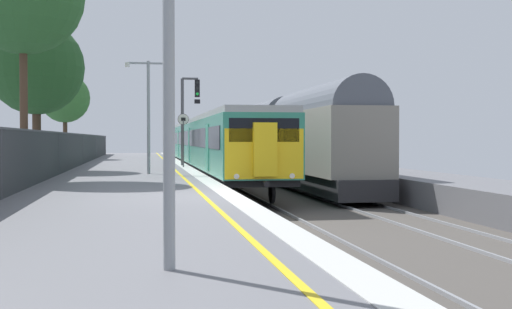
{
  "coord_description": "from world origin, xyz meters",
  "views": [
    {
      "loc": [
        -1.98,
        -17.31,
        1.52
      ],
      "look_at": [
        1.76,
        4.07,
        1.01
      ],
      "focal_mm": 46.16,
      "sensor_mm": 36.0,
      "label": 1
    }
  ],
  "objects_px": {
    "freight_train_adjacent_track": "(267,137)",
    "speed_limit_sign": "(183,133)",
    "platform_lamp_near": "(169,8)",
    "platform_lamp_mid": "(148,106)",
    "commuter_train_at_platform": "(205,143)",
    "background_tree_centre": "(36,70)",
    "background_tree_right": "(66,99)",
    "signal_gantry": "(187,111)"
  },
  "relations": [
    {
      "from": "speed_limit_sign",
      "to": "background_tree_right",
      "type": "distance_m",
      "value": 17.87
    },
    {
      "from": "speed_limit_sign",
      "to": "platform_lamp_mid",
      "type": "xyz_separation_m",
      "value": [
        -1.91,
        -6.35,
        1.12
      ]
    },
    {
      "from": "freight_train_adjacent_track",
      "to": "platform_lamp_near",
      "type": "xyz_separation_m",
      "value": [
        -7.76,
        -34.44,
        1.36
      ]
    },
    {
      "from": "background_tree_centre",
      "to": "background_tree_right",
      "type": "bearing_deg",
      "value": 92.02
    },
    {
      "from": "platform_lamp_near",
      "to": "freight_train_adjacent_track",
      "type": "bearing_deg",
      "value": 77.31
    },
    {
      "from": "freight_train_adjacent_track",
      "to": "platform_lamp_near",
      "type": "height_order",
      "value": "platform_lamp_near"
    },
    {
      "from": "signal_gantry",
      "to": "background_tree_right",
      "type": "bearing_deg",
      "value": 121.24
    },
    {
      "from": "freight_train_adjacent_track",
      "to": "background_tree_centre",
      "type": "relative_size",
      "value": 5.44
    },
    {
      "from": "speed_limit_sign",
      "to": "platform_lamp_mid",
      "type": "height_order",
      "value": "platform_lamp_mid"
    },
    {
      "from": "signal_gantry",
      "to": "platform_lamp_mid",
      "type": "relative_size",
      "value": 1.02
    },
    {
      "from": "freight_train_adjacent_track",
      "to": "background_tree_centre",
      "type": "height_order",
      "value": "background_tree_centre"
    },
    {
      "from": "freight_train_adjacent_track",
      "to": "background_tree_centre",
      "type": "distance_m",
      "value": 16.36
    },
    {
      "from": "commuter_train_at_platform",
      "to": "freight_train_adjacent_track",
      "type": "bearing_deg",
      "value": -8.5
    },
    {
      "from": "commuter_train_at_platform",
      "to": "freight_train_adjacent_track",
      "type": "relative_size",
      "value": 1.09
    },
    {
      "from": "background_tree_centre",
      "to": "freight_train_adjacent_track",
      "type": "bearing_deg",
      "value": 35.94
    },
    {
      "from": "platform_lamp_mid",
      "to": "background_tree_centre",
      "type": "xyz_separation_m",
      "value": [
        -5.24,
        3.67,
        1.87
      ]
    },
    {
      "from": "speed_limit_sign",
      "to": "background_tree_centre",
      "type": "distance_m",
      "value": 8.2
    },
    {
      "from": "signal_gantry",
      "to": "background_tree_centre",
      "type": "bearing_deg",
      "value": -146.06
    },
    {
      "from": "commuter_train_at_platform",
      "to": "speed_limit_sign",
      "type": "distance_m",
      "value": 7.59
    },
    {
      "from": "freight_train_adjacent_track",
      "to": "background_tree_right",
      "type": "distance_m",
      "value": 16.66
    },
    {
      "from": "speed_limit_sign",
      "to": "platform_lamp_near",
      "type": "xyz_separation_m",
      "value": [
        -1.91,
        -27.7,
        1.21
      ]
    },
    {
      "from": "background_tree_centre",
      "to": "background_tree_right",
      "type": "height_order",
      "value": "background_tree_centre"
    },
    {
      "from": "speed_limit_sign",
      "to": "background_tree_right",
      "type": "height_order",
      "value": "background_tree_right"
    },
    {
      "from": "freight_train_adjacent_track",
      "to": "speed_limit_sign",
      "type": "bearing_deg",
      "value": -130.94
    },
    {
      "from": "background_tree_centre",
      "to": "background_tree_right",
      "type": "xyz_separation_m",
      "value": [
        -0.65,
        18.54,
        -0.32
      ]
    },
    {
      "from": "freight_train_adjacent_track",
      "to": "speed_limit_sign",
      "type": "distance_m",
      "value": 8.93
    },
    {
      "from": "signal_gantry",
      "to": "speed_limit_sign",
      "type": "bearing_deg",
      "value": -98.85
    },
    {
      "from": "platform_lamp_mid",
      "to": "background_tree_centre",
      "type": "bearing_deg",
      "value": 144.99
    },
    {
      "from": "commuter_train_at_platform",
      "to": "speed_limit_sign",
      "type": "bearing_deg",
      "value": -104.11
    },
    {
      "from": "commuter_train_at_platform",
      "to": "freight_train_adjacent_track",
      "type": "xyz_separation_m",
      "value": [
        4.0,
        -0.6,
        0.4
      ]
    },
    {
      "from": "background_tree_centre",
      "to": "background_tree_right",
      "type": "distance_m",
      "value": 18.55
    },
    {
      "from": "commuter_train_at_platform",
      "to": "background_tree_right",
      "type": "relative_size",
      "value": 6.59
    },
    {
      "from": "speed_limit_sign",
      "to": "platform_lamp_near",
      "type": "bearing_deg",
      "value": -93.94
    },
    {
      "from": "background_tree_right",
      "to": "platform_lamp_mid",
      "type": "bearing_deg",
      "value": -75.13
    },
    {
      "from": "speed_limit_sign",
      "to": "platform_lamp_mid",
      "type": "bearing_deg",
      "value": -106.73
    },
    {
      "from": "signal_gantry",
      "to": "platform_lamp_near",
      "type": "distance_m",
      "value": 30.17
    },
    {
      "from": "speed_limit_sign",
      "to": "platform_lamp_near",
      "type": "height_order",
      "value": "platform_lamp_near"
    },
    {
      "from": "signal_gantry",
      "to": "background_tree_centre",
      "type": "relative_size",
      "value": 0.7
    },
    {
      "from": "commuter_train_at_platform",
      "to": "signal_gantry",
      "type": "height_order",
      "value": "signal_gantry"
    },
    {
      "from": "platform_lamp_near",
      "to": "platform_lamp_mid",
      "type": "distance_m",
      "value": 21.35
    },
    {
      "from": "signal_gantry",
      "to": "background_tree_right",
      "type": "relative_size",
      "value": 0.78
    },
    {
      "from": "commuter_train_at_platform",
      "to": "platform_lamp_mid",
      "type": "height_order",
      "value": "platform_lamp_mid"
    }
  ]
}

